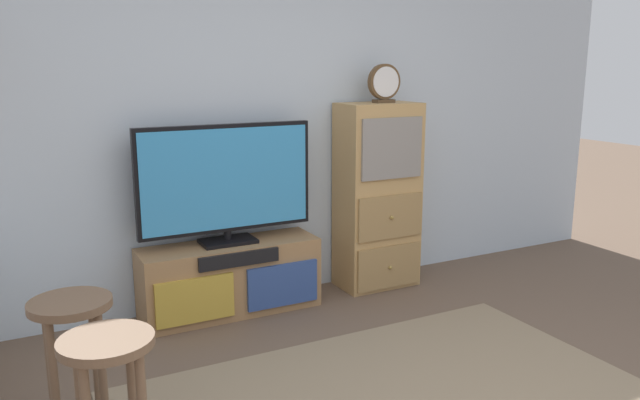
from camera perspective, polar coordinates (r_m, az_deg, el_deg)
back_wall at (r=4.38m, az=-6.05°, el=8.43°), size 6.40×0.12×2.70m
media_console at (r=4.25m, az=-8.16°, el=-7.08°), size 1.19×0.38×0.48m
television at (r=4.10m, az=-8.55°, el=1.72°), size 1.17×0.22×0.79m
side_cabinet at (r=4.63m, az=5.28°, el=0.32°), size 0.58×0.38×1.37m
desk_clock at (r=4.54m, az=5.87°, el=10.53°), size 0.25×0.08×0.27m
bar_stool_near at (r=2.47m, az=-18.64°, el=-15.49°), size 0.34×0.34×0.69m
bar_stool_far at (r=2.89m, az=-21.57°, el=-11.65°), size 0.34×0.34×0.68m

